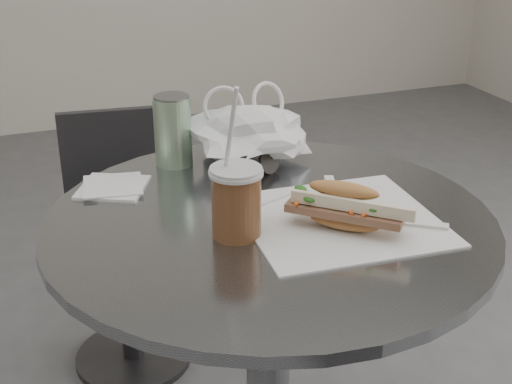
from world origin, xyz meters
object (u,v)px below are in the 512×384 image
object	(u,v)px
iced_coffee	(236,201)
cafe_table	(268,351)
sunglasses	(257,167)
drink_can	(173,130)
banh_mi	(344,207)
chair_far	(125,258)

from	to	relation	value
iced_coffee	cafe_table	bearing A→B (deg)	29.86
sunglasses	drink_can	bearing A→B (deg)	108.53
sunglasses	drink_can	distance (m)	0.18
banh_mi	iced_coffee	world-z (taller)	iced_coffee
chair_far	banh_mi	xyz separation A→B (m)	(0.23, -0.80, 0.47)
banh_mi	drink_can	bearing A→B (deg)	159.24
sunglasses	drink_can	size ratio (longest dim) A/B	0.82
chair_far	drink_can	distance (m)	0.66
banh_mi	sunglasses	bearing A→B (deg)	145.54
cafe_table	drink_can	size ratio (longest dim) A/B	5.45
banh_mi	iced_coffee	xyz separation A→B (m)	(-0.17, 0.04, 0.02)
iced_coffee	drink_can	xyz separation A→B (m)	(-0.02, 0.33, 0.01)
banh_mi	sunglasses	world-z (taller)	banh_mi
chair_far	drink_can	xyz separation A→B (m)	(0.05, -0.43, 0.50)
chair_far	cafe_table	bearing A→B (deg)	107.26
banh_mi	sunglasses	size ratio (longest dim) A/B	1.99
cafe_table	drink_can	world-z (taller)	drink_can
iced_coffee	drink_can	bearing A→B (deg)	92.75
chair_far	drink_can	size ratio (longest dim) A/B	4.94
cafe_table	sunglasses	bearing A→B (deg)	76.62
chair_far	banh_mi	size ratio (longest dim) A/B	3.03
cafe_table	sunglasses	distance (m)	0.34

